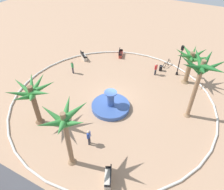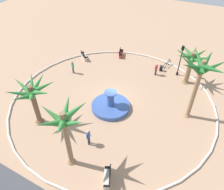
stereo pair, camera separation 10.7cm
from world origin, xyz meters
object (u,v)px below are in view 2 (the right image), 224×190
Objects in this scene: palm_tree_by_curb at (191,60)px; palm_tree_far_side at (64,125)px; person_cyclist_photo at (73,67)px; bench_west at (108,178)px; lamppost at (181,58)px; bench_east at (121,54)px; bicycle_red_frame at (167,64)px; fountain at (111,106)px; palm_tree_mid_plaza at (32,94)px; person_cyclist_helmet at (156,69)px; person_pedestrian_stroll at (88,137)px; trash_bin at (161,68)px; bench_north at (84,57)px; palm_tree_near_fountain at (201,72)px.

palm_tree_far_side is at bearing 70.29° from palm_tree_by_curb.
palm_tree_far_side is at bearing 125.49° from person_cyclist_photo.
lamppost reaches higher than bench_west.
bicycle_red_frame is (-6.66, -0.46, 0.04)m from bench_east.
palm_tree_by_curb is at bearing 139.76° from lamppost.
palm_tree_mid_plaza reaches higher than fountain.
palm_tree_mid_plaza reaches higher than bench_east.
person_pedestrian_stroll is at bearing 83.34° from person_cyclist_helmet.
trash_bin is (-7.57, -14.27, -3.03)m from palm_tree_mid_plaza.
fountain is at bearing 64.50° from lamppost.
bench_east is 1.03× the size of person_cyclist_helmet.
bench_west is 3.90m from person_pedestrian_stroll.
lamppost is at bearing -170.14° from bench_north.
palm_tree_by_curb is 4.37m from person_cyclist_helmet.
fountain is at bearing -83.89° from person_pedestrian_stroll.
trash_bin is 1.49m from bicycle_red_frame.
bench_west is 0.98× the size of person_pedestrian_stroll.
palm_tree_mid_plaza is at bearing 63.24° from bicycle_red_frame.
person_cyclist_photo is (7.65, -10.73, -3.50)m from palm_tree_far_side.
person_cyclist_photo reaches higher than bicycle_red_frame.
person_cyclist_helmet is 10.47m from person_cyclist_photo.
palm_tree_near_fountain is at bearing -125.77° from palm_tree_far_side.
bench_west is 18.65m from bench_north.
palm_tree_near_fountain is 3.96× the size of person_cyclist_photo.
palm_tree_near_fountain is at bearing -110.58° from bench_west.
palm_tree_far_side is at bearing 54.23° from palm_tree_near_fountain.
palm_tree_far_side is 3.47× the size of person_cyclist_photo.
trash_bin is at bearing -149.21° from person_cyclist_photo.
palm_tree_far_side is at bearing 83.93° from person_pedestrian_stroll.
palm_tree_near_fountain reaches higher than fountain.
palm_tree_near_fountain is 3.91× the size of person_pedestrian_stroll.
bench_east is (-1.27, -15.26, -3.07)m from palm_tree_mid_plaza.
bicycle_red_frame is at bearing -116.76° from palm_tree_mid_plaza.
bicycle_red_frame is (-2.74, -10.81, 0.08)m from fountain.
bench_east is 15.95m from person_pedestrian_stroll.
lamppost reaches higher than bench_north.
bench_east is 6.37m from trash_bin.
palm_tree_far_side is at bearing 92.36° from fountain.
person_cyclist_photo is (10.10, 7.25, 0.55)m from bicycle_red_frame.
bench_east is at bearing -73.81° from person_pedestrian_stroll.
person_pedestrian_stroll is at bearing 179.57° from palm_tree_mid_plaza.
bench_north is 0.97× the size of person_cyclist_helmet.
person_cyclist_photo is at bearing -44.42° from bench_west.
person_cyclist_helmet is at bearing -119.04° from palm_tree_mid_plaza.
palm_tree_near_fountain is at bearing 163.40° from bench_north.
person_cyclist_helmet is at bearing 2.37° from palm_tree_by_curb.
lamppost is 2.46× the size of bicycle_red_frame.
bench_north is (2.95, -12.14, -3.07)m from palm_tree_mid_plaza.
palm_tree_by_curb is at bearing -177.63° from person_cyclist_helmet.
palm_tree_far_side reaches higher than fountain.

